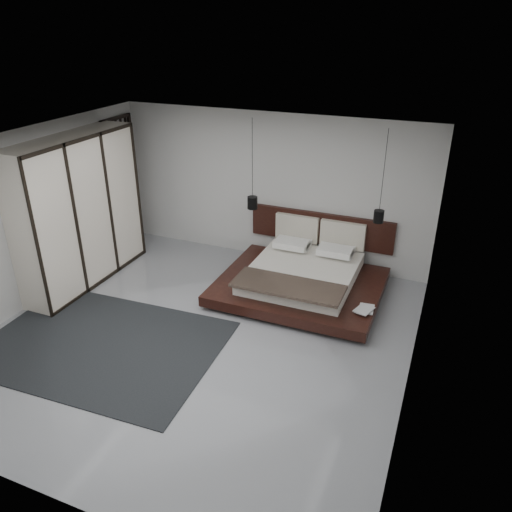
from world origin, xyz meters
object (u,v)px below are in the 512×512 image
at_px(pendant_left, 252,202).
at_px(wardrobe, 79,212).
at_px(pendant_right, 379,216).
at_px(lattice_screen, 123,183).
at_px(bed, 303,276).
at_px(rug, 102,344).

xyz_separation_m(pendant_left, wardrobe, (-2.60, -1.46, -0.04)).
bearing_deg(pendant_right, lattice_screen, 178.61).
bearing_deg(bed, rug, -129.90).
bearing_deg(rug, lattice_screen, 118.87).
bearing_deg(rug, pendant_left, 70.22).
bearing_deg(lattice_screen, pendant_left, -2.47).
distance_m(lattice_screen, rug, 3.85).
xyz_separation_m(lattice_screen, pendant_left, (2.85, -0.12, 0.03)).
bearing_deg(lattice_screen, rug, -61.13).
relative_size(pendant_left, wardrobe, 0.60).
distance_m(lattice_screen, wardrobe, 1.61).
bearing_deg(pendant_left, lattice_screen, 177.53).
bearing_deg(bed, pendant_right, 20.61).
relative_size(lattice_screen, rug, 0.77).
bearing_deg(wardrobe, bed, 15.82).
relative_size(pendant_right, rug, 0.45).
distance_m(bed, pendant_left, 1.58).
height_order(pendant_left, pendant_right, same).
xyz_separation_m(pendant_left, pendant_right, (2.21, 0.00, 0.07)).
bearing_deg(rug, bed, 50.10).
bearing_deg(wardrobe, pendant_left, 29.44).
bearing_deg(pendant_left, rug, -109.78).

